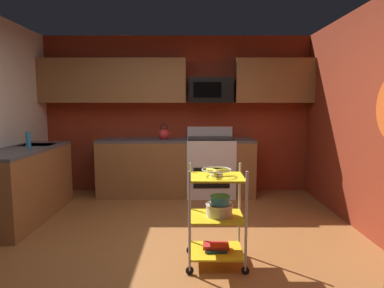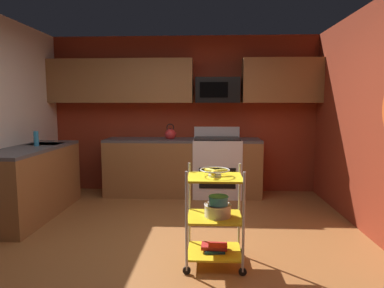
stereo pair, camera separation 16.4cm
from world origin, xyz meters
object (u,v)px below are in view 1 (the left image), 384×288
(rolling_cart, at_px, (217,216))
(kettle, at_px, (165,134))
(book_stack, at_px, (217,247))
(dish_soap_bottle, at_px, (30,139))
(microwave, at_px, (212,90))
(mixing_bowl_large, at_px, (221,209))
(fruit_bowl, at_px, (218,171))
(oven_range, at_px, (212,166))
(mixing_bowl_small, at_px, (222,200))

(rolling_cart, relative_size, kettle, 3.47)
(rolling_cart, xyz_separation_m, book_stack, (0.00, -0.00, -0.29))
(book_stack, distance_m, dish_soap_bottle, 2.87)
(microwave, relative_size, mixing_bowl_large, 2.78)
(book_stack, distance_m, kettle, 2.63)
(kettle, height_order, dish_soap_bottle, kettle)
(microwave, height_order, fruit_bowl, microwave)
(kettle, bearing_deg, fruit_bowl, -74.32)
(rolling_cart, xyz_separation_m, kettle, (-0.67, 2.40, 0.54))
(rolling_cart, bearing_deg, microwave, 88.21)
(oven_range, distance_m, microwave, 1.23)
(microwave, xyz_separation_m, book_stack, (-0.08, -2.51, -1.54))
(fruit_bowl, relative_size, dish_soap_bottle, 1.36)
(mixing_bowl_small, bearing_deg, fruit_bowl, 140.74)
(oven_range, bearing_deg, mixing_bowl_large, -91.21)
(microwave, xyz_separation_m, kettle, (-0.75, -0.11, -0.70))
(oven_range, height_order, fruit_bowl, oven_range)
(mixing_bowl_large, bearing_deg, dish_soap_bottle, 150.07)
(microwave, xyz_separation_m, mixing_bowl_large, (-0.05, -2.51, -1.18))
(book_stack, bearing_deg, kettle, 105.68)
(oven_range, xyz_separation_m, book_stack, (-0.08, -2.41, -0.32))
(mixing_bowl_large, xyz_separation_m, mixing_bowl_small, (0.01, -0.03, 0.10))
(fruit_bowl, relative_size, kettle, 1.03)
(book_stack, xyz_separation_m, dish_soap_bottle, (-2.36, 1.38, 0.86))
(book_stack, bearing_deg, oven_range, 88.12)
(microwave, xyz_separation_m, rolling_cart, (-0.08, -2.51, -1.25))
(mixing_bowl_small, relative_size, kettle, 0.69)
(microwave, bearing_deg, kettle, -171.81)
(mixing_bowl_large, distance_m, mixing_bowl_small, 0.10)
(fruit_bowl, xyz_separation_m, mixing_bowl_large, (0.03, -0.00, -0.36))
(rolling_cart, relative_size, mixing_bowl_small, 5.03)
(fruit_bowl, relative_size, mixing_bowl_small, 1.49)
(kettle, bearing_deg, oven_range, 0.29)
(mixing_bowl_large, height_order, dish_soap_bottle, dish_soap_bottle)
(mixing_bowl_small, height_order, kettle, kettle)
(mixing_bowl_large, height_order, book_stack, mixing_bowl_large)
(rolling_cart, relative_size, fruit_bowl, 3.36)
(dish_soap_bottle, bearing_deg, mixing_bowl_small, -30.37)
(mixing_bowl_large, relative_size, book_stack, 1.03)
(rolling_cart, bearing_deg, mixing_bowl_small, -39.26)
(oven_range, xyz_separation_m, kettle, (-0.75, -0.00, 0.52))
(oven_range, bearing_deg, fruit_bowl, -91.88)
(fruit_bowl, relative_size, book_stack, 1.11)
(rolling_cart, xyz_separation_m, fruit_bowl, (0.00, 0.00, 0.42))
(oven_range, xyz_separation_m, fruit_bowl, (-0.08, -2.41, 0.40))
(microwave, relative_size, rolling_cart, 0.77)
(fruit_bowl, relative_size, mixing_bowl_large, 1.08)
(oven_range, distance_m, mixing_bowl_small, 2.44)
(oven_range, distance_m, fruit_bowl, 2.44)
(microwave, height_order, dish_soap_bottle, microwave)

